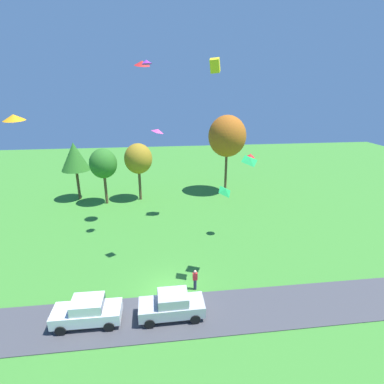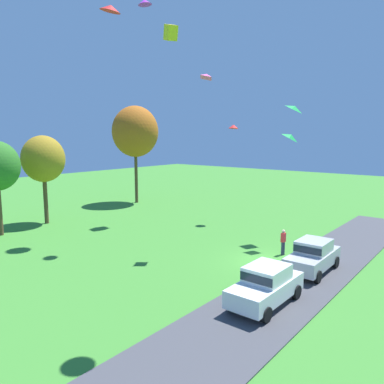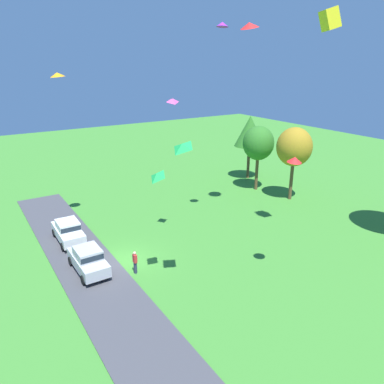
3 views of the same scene
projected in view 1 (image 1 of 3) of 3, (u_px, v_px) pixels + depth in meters
ground_plane at (170, 291)px, 23.06m from camera, size 120.00×120.00×0.00m
pavement_strip at (172, 316)px, 20.53m from camera, size 36.00×4.40×0.06m
car_sedan_near_entrance at (87, 311)px, 19.58m from camera, size 4.42×1.99×1.84m
car_sedan_by_flagpole at (172, 304)px, 20.15m from camera, size 4.42×1.99×1.84m
person_on_lawn at (195, 280)px, 23.01m from camera, size 0.36×0.24×1.71m
tree_left_of_center at (75, 157)px, 40.15m from camera, size 3.77×3.77×7.96m
tree_right_of_center at (103, 164)px, 38.78m from camera, size 3.54×3.54×7.47m
tree_center_back at (138, 159)px, 40.10m from camera, size 3.73×3.73×7.87m
tree_far_right at (227, 136)px, 42.26m from camera, size 5.34×5.34×11.27m
kite_diamond_low_drifter at (226, 191)px, 21.70m from camera, size 1.08×1.17×0.70m
kite_diamond_over_trees at (250, 160)px, 21.85m from camera, size 1.25×1.26×0.70m
kite_box_high_right at (215, 65)px, 30.50m from camera, size 1.37×1.49×1.60m
kite_diamond_trailing_tail at (158, 131)px, 23.49m from camera, size 0.89×0.83×0.45m
kite_delta_near_flag at (250, 156)px, 28.80m from camera, size 0.96×0.94×0.42m
kite_delta_topmost at (142, 63)px, 28.97m from camera, size 1.86×1.91×0.77m
kite_delta_mid_center at (146, 62)px, 26.18m from camera, size 1.35×1.36×0.46m
kite_delta_high_left at (14, 117)px, 16.33m from camera, size 1.33×1.35×0.44m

